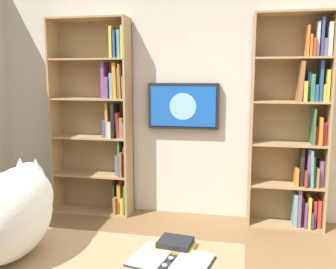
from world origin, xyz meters
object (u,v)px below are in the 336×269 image
Objects in this scene: cat at (12,210)px; desk_book_stack at (175,245)px; bookshelf_right at (101,118)px; wall_mounted_tv at (183,106)px; open_binder at (171,260)px; bookshelf_left at (298,128)px.

cat is 0.72m from desk_book_stack.
bookshelf_right is 3.53× the size of cat.
desk_book_stack is (-1.28, 2.37, -0.29)m from bookshelf_right.
wall_mounted_tv is at bearing -81.79° from desk_book_stack.
desk_book_stack reaches higher than open_binder.
cat reaches higher than open_binder.
open_binder is (0.83, 2.48, -0.25)m from bookshelf_left.
open_binder is at bearing 117.35° from bookshelf_right.
bookshelf_left is 11.74× the size of desk_book_stack.
bookshelf_left is at bearing 175.88° from wall_mounted_tv.
wall_mounted_tv is at bearing -82.02° from open_binder.
bookshelf_left is 3.51× the size of cat.
cat is (-0.60, 2.55, -0.11)m from bookshelf_right.
open_binder is (-0.36, 2.57, -0.45)m from wall_mounted_tv.
cat is 0.71m from open_binder.
wall_mounted_tv is (1.19, -0.09, 0.20)m from bookshelf_left.
bookshelf_left reaches higher than cat.
bookshelf_left is at bearing 179.86° from bookshelf_right.
bookshelf_right is at bearing -62.65° from open_binder.
open_binder is (-1.29, 2.49, -0.31)m from bookshelf_right.
open_binder is at bearing 93.05° from desk_book_stack.
bookshelf_left reaches higher than desk_book_stack.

